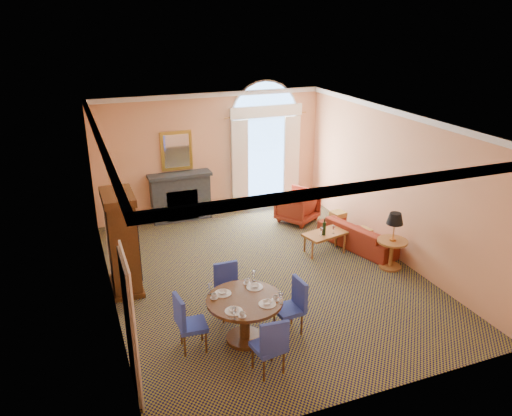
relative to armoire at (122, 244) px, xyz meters
name	(u,v)px	position (x,y,z in m)	size (l,w,h in m)	color
ground	(265,275)	(2.72, -0.50, -0.95)	(7.50, 7.50, 0.00)	black
room_envelope	(252,149)	(2.69, 0.17, 1.56)	(6.04, 7.52, 3.45)	#EDA371
armoire	(122,244)	(0.00, 0.00, 0.00)	(0.57, 1.01, 1.98)	#40230E
dining_table	(245,310)	(1.59, -2.41, -0.38)	(1.24, 1.24, 0.98)	#40230E
dining_chair_north	(228,286)	(1.58, -1.56, -0.40)	(0.44, 0.45, 0.97)	#27399B
dining_chair_south	(271,344)	(1.66, -3.34, -0.40)	(0.49, 0.49, 0.97)	#27399B
dining_chair_east	(294,303)	(2.44, -2.46, -0.40)	(0.47, 0.46, 0.97)	#27399B
dining_chair_west	(186,320)	(0.66, -2.31, -0.40)	(0.48, 0.47, 0.97)	#27399B
sofa	(360,235)	(5.27, -0.03, -0.66)	(2.00, 0.78, 0.59)	maroon
armchair	(297,206)	(4.58, 1.88, -0.54)	(0.88, 0.91, 0.83)	maroon
coffee_table	(325,234)	(4.36, -0.02, -0.50)	(1.04, 0.73, 0.87)	#9A602E
side_table	(393,235)	(5.32, -1.15, -0.19)	(0.63, 0.63, 1.22)	#9A602E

